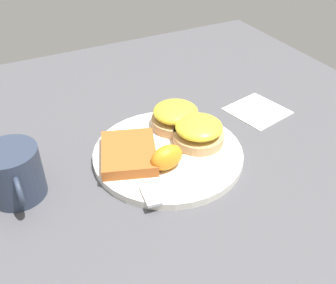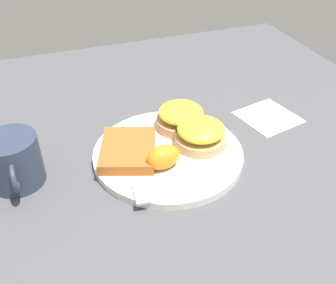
{
  "view_description": "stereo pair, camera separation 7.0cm",
  "coord_description": "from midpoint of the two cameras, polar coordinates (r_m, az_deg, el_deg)",
  "views": [
    {
      "loc": [
        0.5,
        -0.26,
        0.45
      ],
      "look_at": [
        0.0,
        0.0,
        0.03
      ],
      "focal_mm": 42.0,
      "sensor_mm": 36.0,
      "label": 1
    },
    {
      "loc": [
        0.53,
        -0.19,
        0.45
      ],
      "look_at": [
        0.0,
        0.0,
        0.03
      ],
      "focal_mm": 42.0,
      "sensor_mm": 36.0,
      "label": 2
    }
  ],
  "objects": [
    {
      "name": "sandwich_benedict_left",
      "position": [
        0.72,
        7.69,
        0.91
      ],
      "size": [
        0.1,
        0.1,
        0.05
      ],
      "color": "tan",
      "rests_on": "plate"
    },
    {
      "name": "cup",
      "position": [
        0.68,
        -18.78,
        -2.76
      ],
      "size": [
        0.12,
        0.09,
        0.09
      ],
      "color": "#2D384C",
      "rests_on": "ground_plane"
    },
    {
      "name": "plate",
      "position": [
        0.72,
        2.8,
        -1.84
      ],
      "size": [
        0.27,
        0.27,
        0.01
      ],
      "primitive_type": "cylinder",
      "color": "silver",
      "rests_on": "ground_plane"
    },
    {
      "name": "fork",
      "position": [
        0.68,
        -1.93,
        -3.41
      ],
      "size": [
        0.23,
        0.05,
        0.0
      ],
      "color": "silver",
      "rests_on": "plate"
    },
    {
      "name": "napkin",
      "position": [
        0.86,
        16.61,
        3.47
      ],
      "size": [
        0.13,
        0.13,
        0.0
      ],
      "primitive_type": "cube",
      "rotation": [
        0.0,
        0.0,
        0.21
      ],
      "color": "white",
      "rests_on": "ground_plane"
    },
    {
      "name": "ground_plane",
      "position": [
        0.72,
        2.78,
        -2.28
      ],
      "size": [
        1.1,
        1.1,
        0.0
      ],
      "primitive_type": "plane",
      "color": "#4C4C51"
    },
    {
      "name": "hashbrown_patty",
      "position": [
        0.7,
        -2.97,
        -1.27
      ],
      "size": [
        0.14,
        0.13,
        0.02
      ],
      "primitive_type": "cube",
      "rotation": [
        0.0,
        0.0,
        -0.34
      ],
      "color": "#B15B25",
      "rests_on": "plate"
    },
    {
      "name": "sandwich_benedict_right",
      "position": [
        0.76,
        4.48,
        3.59
      ],
      "size": [
        0.1,
        0.1,
        0.05
      ],
      "color": "tan",
      "rests_on": "plate"
    },
    {
      "name": "orange_wedge",
      "position": [
        0.66,
        2.35,
        -2.35
      ],
      "size": [
        0.04,
        0.06,
        0.04
      ],
      "primitive_type": "ellipsoid",
      "rotation": [
        0.0,
        0.0,
        4.85
      ],
      "color": "orange",
      "rests_on": "plate"
    }
  ]
}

